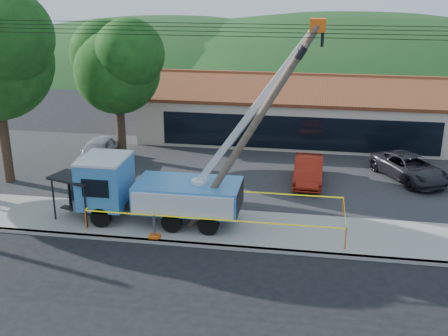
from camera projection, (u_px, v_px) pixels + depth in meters
name	position (u px, v px, depth m)	size (l,w,h in m)	color
ground	(182.00, 270.00, 22.84)	(120.00, 120.00, 0.00)	black
curb	(193.00, 244.00, 24.77)	(60.00, 0.25, 0.15)	#9B9991
sidewalk	(202.00, 226.00, 26.53)	(60.00, 4.00, 0.15)	#9B9991
parking_lot	(228.00, 170.00, 33.98)	(60.00, 12.00, 0.10)	#28282B
strip_mall	(301.00, 112.00, 40.17)	(22.50, 8.53, 4.67)	beige
tree_lot	(117.00, 62.00, 33.91)	(6.30, 5.60, 8.94)	#332316
hill_west	(168.00, 59.00, 76.25)	(78.40, 56.00, 28.00)	#173B15
hill_center	(356.00, 63.00, 72.43)	(89.60, 64.00, 32.00)	#173B15
utility_truck	(156.00, 188.00, 26.45)	(11.14, 4.10, 9.52)	black
leaning_pole	(255.00, 124.00, 24.25)	(5.74, 1.86, 9.43)	brown
bus_shelter	(78.00, 187.00, 26.69)	(2.62, 2.05, 2.22)	black
caution_tape	(218.00, 208.00, 26.46)	(11.82, 3.52, 1.02)	#FF5A0D
car_silver	(99.00, 165.00, 35.01)	(1.87, 4.64, 1.58)	#A7A9AE
car_red	(308.00, 184.00, 31.93)	(1.56, 4.47, 1.47)	maroon
car_dark	(408.00, 181.00, 32.39)	(2.38, 5.15, 1.43)	black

